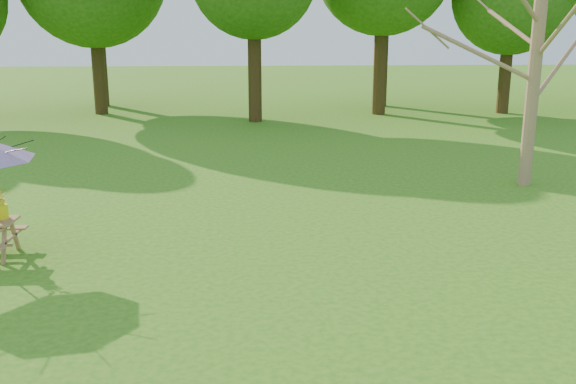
{
  "coord_description": "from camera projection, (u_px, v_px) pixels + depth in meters",
  "views": [
    {
      "loc": [
        0.48,
        -5.98,
        3.92
      ],
      "look_at": [
        1.1,
        4.86,
        1.1
      ],
      "focal_mm": 40.0,
      "sensor_mm": 36.0,
      "label": 1
    }
  ],
  "objects": [
    {
      "name": "flower_bucket",
      "position": [
        0.0,
        202.0,
        11.09
      ],
      "size": [
        0.38,
        0.34,
        0.55
      ],
      "color": "#FFEC0D",
      "rests_on": "picnic_table"
    }
  ]
}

